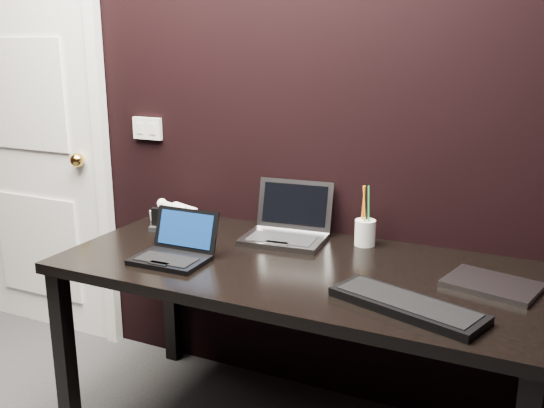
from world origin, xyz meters
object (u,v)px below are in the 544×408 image
at_px(desk, 297,284).
at_px(mobile_phone, 157,222).
at_px(ext_keyboard, 407,305).
at_px(silver_laptop, 287,229).
at_px(door, 30,135).
at_px(closed_laptop, 492,285).
at_px(netbook, 175,251).
at_px(pen_cup, 365,231).
at_px(desk_phone, 174,213).

distance_m(desk, mobile_phone, 0.70).
bearing_deg(ext_keyboard, silver_laptop, 142.72).
bearing_deg(door, closed_laptop, -7.61).
distance_m(netbook, pen_cup, 0.73).
bearing_deg(closed_laptop, netbook, -168.24).
height_order(netbook, desk_phone, netbook).
relative_size(netbook, pen_cup, 1.11).
xyz_separation_m(ext_keyboard, pen_cup, (-0.29, 0.52, 0.04)).
bearing_deg(ext_keyboard, desk, 154.24).
bearing_deg(closed_laptop, silver_laptop, 168.16).
relative_size(desk, ext_keyboard, 3.47).
height_order(mobile_phone, pen_cup, pen_cup).
xyz_separation_m(door, silver_laptop, (1.50, -0.14, -0.26)).
relative_size(silver_laptop, mobile_phone, 3.58).
bearing_deg(netbook, silver_laptop, 55.25).
bearing_deg(closed_laptop, pen_cup, 154.77).
bearing_deg(netbook, closed_laptop, 11.76).
bearing_deg(mobile_phone, desk, -9.15).
bearing_deg(mobile_phone, pen_cup, 12.76).
height_order(desk, ext_keyboard, ext_keyboard).
xyz_separation_m(silver_laptop, mobile_phone, (-0.54, -0.12, -0.01)).
relative_size(desk, desk_phone, 8.20).
xyz_separation_m(desk, ext_keyboard, (0.44, -0.21, 0.09)).
relative_size(desk, pen_cup, 7.17).
bearing_deg(desk, ext_keyboard, -25.76).
bearing_deg(door, ext_keyboard, -15.73).
bearing_deg(mobile_phone, ext_keyboard, -16.03).
bearing_deg(silver_laptop, pen_cup, 12.36).
height_order(silver_laptop, pen_cup, pen_cup).
height_order(silver_laptop, ext_keyboard, silver_laptop).
relative_size(ext_keyboard, closed_laptop, 1.53).
distance_m(silver_laptop, mobile_phone, 0.55).
bearing_deg(door, netbook, -23.28).
distance_m(ext_keyboard, mobile_phone, 1.17).
xyz_separation_m(netbook, silver_laptop, (0.27, 0.39, 0.01)).
relative_size(desk_phone, pen_cup, 0.87).
xyz_separation_m(closed_laptop, desk_phone, (-1.35, 0.18, 0.03)).
bearing_deg(mobile_phone, desk_phone, 95.18).
bearing_deg(ext_keyboard, netbook, 176.08).
bearing_deg(door, desk, -12.82).
height_order(desk, desk_phone, desk_phone).
xyz_separation_m(silver_laptop, closed_laptop, (0.80, -0.17, -0.03)).
xyz_separation_m(door, pen_cup, (1.80, -0.07, -0.25)).
distance_m(door, silver_laptop, 1.53).
bearing_deg(desk_phone, silver_laptop, -1.50).
bearing_deg(desk_phone, door, 172.46).
distance_m(ext_keyboard, pen_cup, 0.59).
relative_size(silver_laptop, closed_laptop, 1.06).
relative_size(desk_phone, mobile_phone, 2.18).
distance_m(desk, netbook, 0.46).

